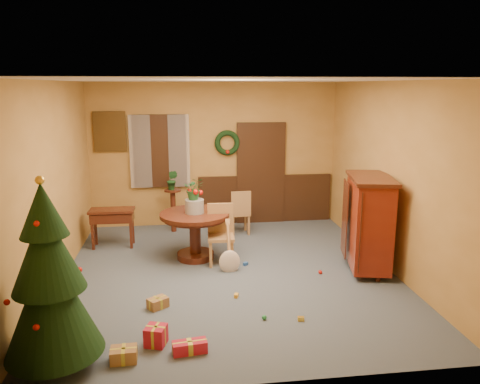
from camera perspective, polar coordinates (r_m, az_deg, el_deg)
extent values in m
plane|color=#374351|center=(7.31, -1.26, -9.91)|extent=(5.50, 5.50, 0.00)
plane|color=silver|center=(6.74, -1.39, 13.46)|extent=(5.50, 5.50, 0.00)
plane|color=olive|center=(9.58, -3.10, 4.57)|extent=(5.00, 0.00, 5.00)
plane|color=olive|center=(4.25, 2.70, -6.11)|extent=(5.00, 0.00, 5.00)
plane|color=olive|center=(7.07, -21.90, 0.67)|extent=(0.00, 5.50, 5.50)
plane|color=olive|center=(7.56, 17.88, 1.73)|extent=(0.00, 5.50, 5.50)
cube|color=black|center=(9.86, 3.08, -0.82)|extent=(2.80, 0.06, 1.00)
cube|color=black|center=(9.71, 2.55, 2.30)|extent=(1.00, 0.08, 2.10)
cube|color=white|center=(9.75, 2.52, 2.04)|extent=(0.80, 0.03, 1.90)
cube|color=black|center=(9.50, -9.74, 4.94)|extent=(1.05, 0.08, 1.45)
cube|color=white|center=(9.53, -9.73, 4.96)|extent=(0.88, 0.03, 1.25)
cube|color=white|center=(9.47, -12.05, 4.82)|extent=(0.42, 0.02, 1.45)
cube|color=white|center=(9.44, -7.44, 4.97)|extent=(0.42, 0.02, 1.45)
torus|color=black|center=(9.49, -1.57, 6.03)|extent=(0.51, 0.11, 0.51)
cube|color=#4C3819|center=(9.55, -15.58, 7.11)|extent=(0.62, 0.05, 0.78)
cube|color=gray|center=(9.58, -15.55, 7.13)|extent=(0.48, 0.02, 0.62)
cylinder|color=black|center=(7.72, -5.54, -2.76)|extent=(1.15, 1.15, 0.06)
cylinder|color=black|center=(7.73, -5.53, -3.20)|extent=(1.03, 1.03, 0.04)
cylinder|color=black|center=(7.82, -5.49, -5.36)|extent=(0.18, 0.18, 0.64)
cylinder|color=black|center=(7.94, -5.43, -7.68)|extent=(0.62, 0.62, 0.10)
cylinder|color=slate|center=(7.68, -5.57, -1.73)|extent=(0.31, 0.31, 0.22)
imported|color=#1E4C23|center=(7.61, -5.62, 0.41)|extent=(0.33, 0.28, 0.36)
cube|color=olive|center=(7.55, -2.34, -5.53)|extent=(0.44, 0.44, 0.05)
cube|color=olive|center=(7.65, -2.41, -3.18)|extent=(0.42, 0.06, 0.50)
cube|color=olive|center=(7.80, -1.12, -6.74)|extent=(0.05, 0.05, 0.43)
cube|color=olive|center=(7.79, -3.62, -6.79)|extent=(0.05, 0.05, 0.43)
cube|color=olive|center=(7.48, -0.97, -7.61)|extent=(0.05, 0.05, 0.43)
cube|color=olive|center=(7.47, -3.58, -7.66)|extent=(0.05, 0.05, 0.43)
cube|color=olive|center=(9.09, -0.08, -2.59)|extent=(0.40, 0.40, 0.05)
cube|color=olive|center=(8.87, 0.13, -1.36)|extent=(0.38, 0.06, 0.45)
cube|color=olive|center=(8.98, -0.85, -4.20)|extent=(0.04, 0.04, 0.39)
cube|color=olive|center=(9.04, 1.07, -4.09)|extent=(0.04, 0.04, 0.39)
cube|color=olive|center=(9.27, -1.20, -3.65)|extent=(0.04, 0.04, 0.39)
cube|color=olive|center=(9.33, 0.67, -3.55)|extent=(0.04, 0.04, 0.39)
cylinder|color=black|center=(9.31, -8.13, -2.34)|extent=(0.10, 0.10, 0.82)
cylinder|color=black|center=(9.21, -8.22, 0.19)|extent=(0.33, 0.33, 0.03)
imported|color=#19471E|center=(9.16, -8.26, 1.46)|extent=(0.26, 0.24, 0.39)
cylinder|color=#382111|center=(5.42, -21.42, -18.27)|extent=(0.12, 0.12, 0.21)
cone|color=black|center=(5.13, -22.02, -12.05)|extent=(0.97, 0.97, 1.15)
cone|color=black|center=(4.93, -22.53, -6.43)|extent=(0.71, 0.71, 0.84)
cone|color=black|center=(4.82, -22.94, -1.96)|extent=(0.46, 0.46, 0.53)
sphere|color=yellow|center=(4.77, -23.23, 1.33)|extent=(0.09, 0.09, 0.09)
cube|color=black|center=(8.59, -15.36, -2.18)|extent=(0.79, 0.40, 0.05)
cube|color=black|center=(8.62, -15.31, -2.94)|extent=(0.74, 0.36, 0.16)
cube|color=black|center=(8.73, -17.37, -4.44)|extent=(0.05, 0.28, 0.64)
cube|color=black|center=(8.64, -13.05, -4.36)|extent=(0.05, 0.28, 0.64)
cube|color=#551309|center=(7.49, 15.41, -3.61)|extent=(0.76, 1.18, 1.36)
cube|color=black|center=(7.33, 15.74, 1.61)|extent=(0.84, 1.26, 0.05)
cylinder|color=black|center=(7.33, 16.47, -9.99)|extent=(0.08, 0.08, 0.10)
cylinder|color=black|center=(8.11, 13.86, -7.57)|extent=(0.08, 0.08, 0.10)
cube|color=brown|center=(5.33, -13.99, -18.69)|extent=(0.28, 0.21, 0.15)
cube|color=gold|center=(5.33, -13.99, -18.69)|extent=(0.28, 0.04, 0.15)
cube|color=gold|center=(5.33, -13.99, -18.69)|extent=(0.05, 0.21, 0.15)
cube|color=#A8162B|center=(5.53, -10.21, -16.85)|extent=(0.27, 0.27, 0.22)
cube|color=gold|center=(5.53, -10.21, -16.85)|extent=(0.22, 0.10, 0.22)
cube|color=gold|center=(5.53, -10.21, -16.85)|extent=(0.10, 0.22, 0.22)
cube|color=brown|center=(6.34, -9.98, -13.17)|extent=(0.30, 0.28, 0.13)
cube|color=gold|center=(6.34, -9.98, -13.17)|extent=(0.22, 0.17, 0.14)
cube|color=gold|center=(6.34, -9.98, -13.17)|extent=(0.13, 0.16, 0.14)
cube|color=#A8162B|center=(5.36, -6.14, -18.27)|extent=(0.39, 0.20, 0.13)
cube|color=gold|center=(5.36, -6.14, -18.27)|extent=(0.38, 0.07, 0.13)
cube|color=gold|center=(5.36, -6.14, -18.27)|extent=(0.07, 0.16, 0.13)
cube|color=#2552A2|center=(7.61, 0.67, -8.75)|extent=(0.09, 0.09, 0.05)
sphere|color=#24843F|center=(5.99, 2.98, -15.03)|extent=(0.06, 0.06, 0.06)
cube|color=gold|center=(6.54, -0.46, -12.51)|extent=(0.07, 0.09, 0.05)
sphere|color=red|center=(7.39, 9.75, -9.59)|extent=(0.06, 0.06, 0.06)
cube|color=yellow|center=(6.01, 7.43, -15.07)|extent=(0.09, 0.06, 0.05)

